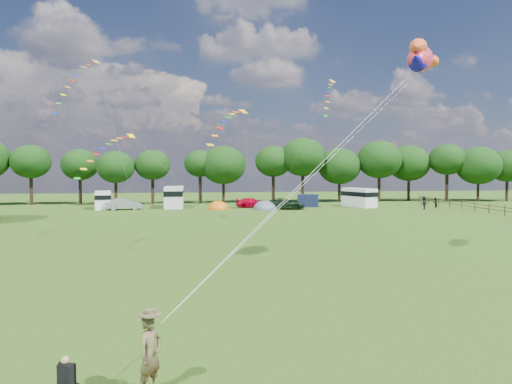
{
  "coord_description": "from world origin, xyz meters",
  "views": [
    {
      "loc": [
        -4.35,
        -22.27,
        5.47
      ],
      "look_at": [
        0.0,
        8.0,
        4.0
      ],
      "focal_mm": 35.0,
      "sensor_mm": 36.0,
      "label": 1
    }
  ],
  "objects": [
    {
      "name": "campervan_c",
      "position": [
        -5.78,
        47.4,
        1.56
      ],
      "size": [
        2.66,
        5.99,
        2.91
      ],
      "rotation": [
        0.0,
        0.0,
        1.55
      ],
      "color": "silver",
      "rests_on": "ground"
    },
    {
      "name": "tent_orange",
      "position": [
        0.04,
        43.75,
        0.02
      ],
      "size": [
        2.87,
        3.14,
        2.25
      ],
      "color": "#CD620B",
      "rests_on": "ground"
    },
    {
      "name": "walker_b",
      "position": [
        26.84,
        39.33,
        0.9
      ],
      "size": [
        1.27,
        1.07,
        1.79
      ],
      "primitive_type": "imported",
      "rotation": [
        0.0,
        0.0,
        3.69
      ],
      "color": "black",
      "rests_on": "ground"
    },
    {
      "name": "ground_plane",
      "position": [
        0.0,
        0.0,
        0.0
      ],
      "size": [
        180.0,
        180.0,
        0.0
      ],
      "primitive_type": "plane",
      "color": "black",
      "rests_on": "ground"
    },
    {
      "name": "camp_chair",
      "position": [
        -7.12,
        -10.37,
        0.66
      ],
      "size": [
        0.57,
        0.59,
        1.11
      ],
      "rotation": [
        0.0,
        0.0,
        -0.37
      ],
      "color": "#99999E",
      "rests_on": "ground"
    },
    {
      "name": "fish_kite",
      "position": [
        8.71,
        4.3,
        11.61
      ],
      "size": [
        3.25,
        4.14,
        2.26
      ],
      "rotation": [
        0.0,
        -0.21,
        1.0
      ],
      "color": "#EB2E41",
      "rests_on": "ground"
    },
    {
      "name": "streamer_kite_d",
      "position": [
        9.94,
        25.81,
        13.09
      ],
      "size": [
        2.72,
        5.08,
        4.3
      ],
      "rotation": [
        0.0,
        0.0,
        0.59
      ],
      "color": "yellow",
      "rests_on": "ground"
    },
    {
      "name": "streamer_kite_b",
      "position": [
        -10.33,
        19.64,
        7.13
      ],
      "size": [
        4.3,
        4.68,
        3.8
      ],
      "rotation": [
        0.0,
        0.0,
        0.73
      ],
      "color": "#F9E700",
      "rests_on": "ground"
    },
    {
      "name": "fence",
      "position": [
        32.0,
        34.5,
        0.7
      ],
      "size": [
        0.12,
        33.12,
        1.2
      ],
      "color": "#472D19",
      "rests_on": "ground"
    },
    {
      "name": "car_c",
      "position": [
        4.92,
        45.86,
        0.66
      ],
      "size": [
        4.51,
        2.1,
        1.32
      ],
      "primitive_type": "imported",
      "rotation": [
        0.0,
        0.0,
        1.52
      ],
      "color": "#AC001B",
      "rests_on": "ground"
    },
    {
      "name": "awning_navy",
      "position": [
        12.96,
        46.35,
        0.88
      ],
      "size": [
        3.38,
        3.05,
        1.75
      ],
      "primitive_type": "cube",
      "rotation": [
        0.0,
        0.0,
        -0.33
      ],
      "color": "#131C37",
      "rests_on": "ground"
    },
    {
      "name": "car_b",
      "position": [
        -12.27,
        44.53,
        0.76
      ],
      "size": [
        4.6,
        2.67,
        1.53
      ],
      "primitive_type": "imported",
      "rotation": [
        0.0,
        0.0,
        1.83
      ],
      "color": "gray",
      "rests_on": "ground"
    },
    {
      "name": "walker_a",
      "position": [
        29.49,
        41.33,
        0.74
      ],
      "size": [
        0.84,
        0.71,
        1.48
      ],
      "primitive_type": "imported",
      "rotation": [
        0.0,
        0.0,
        3.59
      ],
      "color": "black",
      "rests_on": "ground"
    },
    {
      "name": "streamer_kite_c",
      "position": [
        -1.29,
        10.68,
        8.67
      ],
      "size": [
        3.12,
        4.87,
        2.78
      ],
      "rotation": [
        0.0,
        0.0,
        0.61
      ],
      "color": "yellow",
      "rests_on": "ground"
    },
    {
      "name": "kite_flyer",
      "position": [
        -5.2,
        -10.18,
        0.96
      ],
      "size": [
        0.79,
        0.84,
        1.92
      ],
      "primitive_type": "imported",
      "rotation": [
        0.0,
        0.0,
        0.91
      ],
      "color": "brown",
      "rests_on": "ground"
    },
    {
      "name": "campervan_d",
      "position": [
        20.05,
        45.18,
        1.41
      ],
      "size": [
        3.98,
        5.8,
        2.62
      ],
      "rotation": [
        0.0,
        0.0,
        1.92
      ],
      "color": "white",
      "rests_on": "ground"
    },
    {
      "name": "campervan_b",
      "position": [
        -15.14,
        46.37,
        1.27
      ],
      "size": [
        2.76,
        5.09,
        2.37
      ],
      "rotation": [
        0.0,
        0.0,
        1.72
      ],
      "color": "silver",
      "rests_on": "ground"
    },
    {
      "name": "car_d",
      "position": [
        8.88,
        42.51,
        0.73
      ],
      "size": [
        5.8,
        3.67,
        1.47
      ],
      "primitive_type": "imported",
      "rotation": [
        0.0,
        0.0,
        1.32
      ],
      "color": "black",
      "rests_on": "ground"
    },
    {
      "name": "tree_line",
      "position": [
        5.3,
        54.99,
        6.35
      ],
      "size": [
        102.98,
        10.98,
        10.27
      ],
      "color": "black",
      "rests_on": "ground"
    },
    {
      "name": "streamer_kite_a",
      "position": [
        -13.79,
        25.5,
        13.81
      ],
      "size": [
        3.33,
        5.59,
        5.76
      ],
      "rotation": [
        0.0,
        0.0,
        0.82
      ],
      "color": "yellow",
      "rests_on": "ground"
    },
    {
      "name": "tent_greyblue",
      "position": [
        6.12,
        42.37,
        0.02
      ],
      "size": [
        3.24,
        3.55,
        2.41
      ],
      "color": "#495766",
      "rests_on": "ground"
    }
  ]
}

